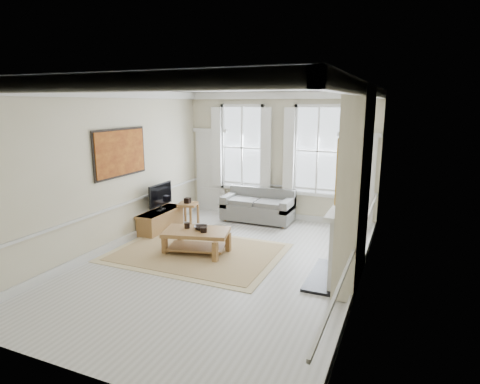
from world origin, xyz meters
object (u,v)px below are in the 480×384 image
at_px(sofa, 259,208).
at_px(side_table, 188,207).
at_px(coffee_table, 196,234).
at_px(tv_stand, 161,220).

distance_m(sofa, side_table, 1.89).
bearing_deg(side_table, sofa, 33.30).
bearing_deg(sofa, coffee_table, -97.48).
height_order(sofa, coffee_table, sofa).
distance_m(sofa, coffee_table, 2.79).
bearing_deg(coffee_table, tv_stand, 132.21).
xyz_separation_m(sofa, coffee_table, (-0.36, -2.76, 0.06)).
relative_size(side_table, tv_stand, 0.40).
relative_size(coffee_table, tv_stand, 1.06).
xyz_separation_m(coffee_table, tv_stand, (-1.59, 1.04, -0.17)).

